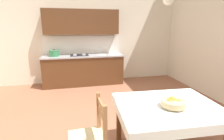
# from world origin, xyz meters

# --- Properties ---
(ground_plane) EXTENTS (6.41, 6.09, 0.10)m
(ground_plane) POSITION_xyz_m (0.00, 0.00, -0.05)
(ground_plane) COLOR #935B42
(wall_back) EXTENTS (6.41, 0.12, 4.14)m
(wall_back) POSITION_xyz_m (0.00, 2.80, 2.07)
(wall_back) COLOR silver
(wall_back) RESTS_ON ground_plane
(kitchen_cabinetry) EXTENTS (2.36, 0.63, 2.20)m
(kitchen_cabinetry) POSITION_xyz_m (-0.11, 2.47, 0.86)
(kitchen_cabinetry) COLOR #56331C
(kitchen_cabinetry) RESTS_ON ground_plane
(dining_table) EXTENTS (1.35, 1.07, 0.75)m
(dining_table) POSITION_xyz_m (0.77, -0.82, 0.63)
(dining_table) COLOR brown
(dining_table) RESTS_ON ground_plane
(dining_chair_tv_side) EXTENTS (0.44, 0.44, 0.93)m
(dining_chair_tv_side) POSITION_xyz_m (-0.23, -0.84, 0.44)
(dining_chair_tv_side) COLOR #D1BC89
(dining_chair_tv_side) RESTS_ON ground_plane
(fruit_bowl) EXTENTS (0.30, 0.30, 0.12)m
(fruit_bowl) POSITION_xyz_m (0.79, -0.89, 0.81)
(fruit_bowl) COLOR tan
(fruit_bowl) RESTS_ON dining_table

